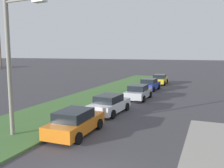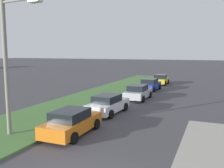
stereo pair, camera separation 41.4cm
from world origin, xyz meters
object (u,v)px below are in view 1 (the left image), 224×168
Objects in this scene: parked_car_orange at (75,122)px; parked_car_yellow at (160,79)px; parked_car_white at (109,104)px; distant_utility_pole at (0,51)px; parked_car_silver at (138,92)px; streetlight at (13,59)px; parked_car_blue at (149,85)px.

parked_car_orange is 24.11m from parked_car_yellow.
distant_utility_pole is (32.07, 44.92, 4.28)m from parked_car_white.
parked_car_silver is (6.41, -0.50, 0.00)m from parked_car_white.
parked_car_silver is (11.70, -0.44, 0.00)m from parked_car_orange.
parked_car_yellow is 0.58× the size of streetlight.
parked_car_white and parked_car_blue have the same top height.
streetlight is at bearing 166.89° from parked_car_silver.
streetlight is at bearing -132.75° from distant_utility_pole.
parked_car_white and parked_car_yellow have the same top height.
parked_car_blue is at bearing -1.38° from parked_car_orange.
distant_utility_pole is at bearing 47.25° from streetlight.
parked_car_blue is 20.04m from streetlight.
parked_car_orange is 4.89m from streetlight.
parked_car_orange is 0.58× the size of streetlight.
parked_car_yellow is at bearing -106.37° from distant_utility_pole.
parked_car_orange and parked_car_blue have the same top height.
parked_car_orange is at bearing -129.71° from distant_utility_pole.
parked_car_white is at bearing -178.69° from parked_car_blue.
distant_utility_pole reaches higher than streetlight.
parked_car_white is 1.01× the size of parked_car_yellow.
parked_car_yellow is 47.24m from distant_utility_pole.
parked_car_blue is 49.32m from distant_utility_pole.
parked_car_yellow is (12.40, 0.27, 0.00)m from parked_car_silver.
parked_car_orange is 17.83m from parked_car_blue.
parked_car_yellow is at bearing 1.55° from parked_car_blue.
parked_car_silver is at bearing -1.29° from parked_car_white.
streetlight is (-6.96, 2.70, 3.67)m from parked_car_white.
parked_car_white is 6.43m from parked_car_silver.
parked_car_silver is 12.41m from parked_car_yellow.
parked_car_yellow is (24.11, -0.16, 0.00)m from parked_car_orange.
distant_utility_pole is at bearing 60.87° from parked_car_silver.
parked_car_silver is at bearing -174.81° from parked_car_blue.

